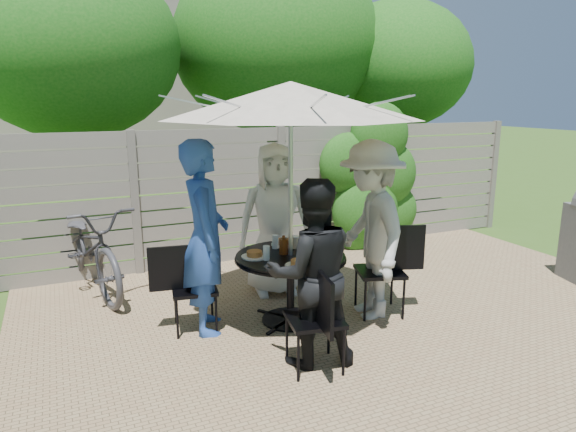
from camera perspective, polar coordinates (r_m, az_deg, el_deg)
name	(u,v)px	position (r m, az deg, el deg)	size (l,w,h in m)	color
backyard_envelope	(172,83)	(14.16, -12.75, 14.24)	(60.00, 60.00, 5.00)	#35551A
patio_table	(291,276)	(5.16, 0.28, -6.64)	(1.30, 1.30, 0.71)	black
umbrella	(291,101)	(4.86, 0.30, 12.71)	(2.93, 2.93, 2.38)	silver
chair_back	(274,268)	(6.13, -1.62, -5.75)	(0.52, 0.67, 0.87)	black
person_back	(275,220)	(5.83, -1.43, -0.44)	(0.86, 0.56, 1.75)	silver
chair_left	(194,305)	(5.14, -10.45, -9.74)	(0.66, 0.49, 0.88)	black
person_left	(205,238)	(4.93, -9.20, -2.42)	(0.68, 0.45, 1.87)	#254AA1
chair_front	(315,340)	(4.38, 3.01, -13.55)	(0.51, 0.69, 0.92)	black
person_front	(311,274)	(4.29, 2.63, -6.43)	(0.78, 0.61, 1.61)	black
chair_right	(381,288)	(5.50, 10.26, -7.89)	(0.74, 0.58, 0.96)	black
person_right	(371,231)	(5.26, 9.16, -1.62)	(1.19, 0.68, 1.84)	#B7B8B2
plate_back	(283,243)	(5.42, -0.52, -3.00)	(0.26, 0.26, 0.06)	white
plate_left	(254,255)	(5.02, -3.75, -4.33)	(0.26, 0.26, 0.06)	white
plate_front	(299,264)	(4.75, 1.20, -5.34)	(0.26, 0.26, 0.06)	white
plate_right	(326,250)	(5.17, 4.20, -3.84)	(0.26, 0.26, 0.06)	white
plate_extra	(316,261)	(4.85, 3.12, -4.98)	(0.24, 0.24, 0.06)	white
glass_back	(275,242)	(5.29, -1.42, -2.88)	(0.07, 0.07, 0.14)	silver
glass_left	(266,253)	(4.92, -2.42, -4.12)	(0.07, 0.07, 0.14)	silver
glass_front	(307,255)	(4.85, 2.14, -4.38)	(0.07, 0.07, 0.14)	silver
glass_right	(313,244)	(5.23, 2.83, -3.11)	(0.07, 0.07, 0.14)	silver
syrup_jug	(284,246)	(5.10, -0.49, -3.38)	(0.09, 0.09, 0.16)	#59280C
coffee_cup	(296,243)	(5.30, 0.84, -2.97)	(0.08, 0.08, 0.12)	#C6B293
bicycle	(90,248)	(6.39, -21.15, -3.31)	(0.71, 2.03, 1.07)	#333338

